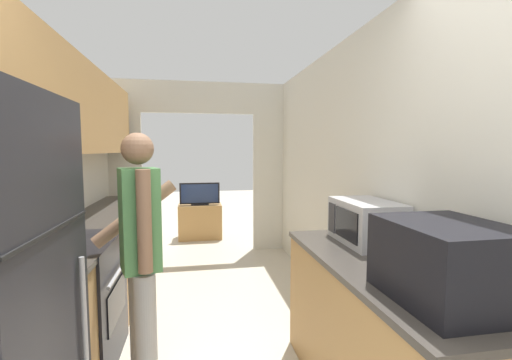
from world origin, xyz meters
name	(u,v)px	position (x,y,z in m)	size (l,w,h in m)	color
wall_left	(36,148)	(-1.20, 2.03, 1.53)	(0.38, 6.74, 2.50)	silver
wall_right	(384,187)	(1.28, 1.57, 1.25)	(0.06, 6.74, 2.50)	silver
wall_far_with_doorway	(199,156)	(0.00, 4.37, 1.44)	(2.91, 0.06, 2.50)	silver
counter_left	(106,258)	(-0.95, 2.84, 0.45)	(0.62, 3.26, 0.89)	#B2844C
counter_right	(381,340)	(0.95, 1.00, 0.45)	(0.62, 1.64, 0.89)	#B2844C
range_oven	(69,304)	(-0.95, 1.79, 0.45)	(0.66, 0.78, 1.03)	black
person	(141,260)	(-0.40, 1.38, 0.87)	(0.52, 0.44, 1.62)	#9E9E9E
suitcase	(446,262)	(0.95, 0.53, 1.06)	(0.44, 0.55, 0.33)	black
microwave	(366,222)	(1.07, 1.42, 1.04)	(0.34, 0.53, 0.29)	#B7B7BC
tv_cabinet	(200,221)	(0.01, 5.20, 0.29)	(0.73, 0.42, 0.59)	#B2844C
television	(200,194)	(0.01, 5.15, 0.77)	(0.67, 0.16, 0.38)	black
knife	(78,225)	(-1.04, 2.34, 0.90)	(0.10, 0.32, 0.02)	#B7B7BC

